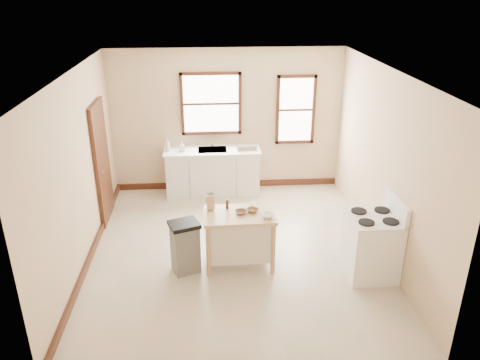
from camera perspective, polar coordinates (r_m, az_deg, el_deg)
name	(u,v)px	position (r m, az deg, el deg)	size (l,w,h in m)	color
floor	(235,250)	(7.49, -0.62, -8.55)	(5.00, 5.00, 0.00)	#B6AD91
ceiling	(234,72)	(6.47, -0.72, 13.03)	(5.00, 5.00, 0.00)	white
wall_back	(227,121)	(9.22, -1.62, 7.22)	(4.50, 0.04, 2.80)	#D5BB8C
wall_left	(78,172)	(7.10, -19.11, 0.87)	(0.04, 5.00, 2.80)	#D5BB8C
wall_right	(384,164)	(7.33, 17.18, 1.84)	(0.04, 5.00, 2.80)	#D5BB8C
window_main	(211,104)	(9.10, -3.55, 9.25)	(1.17, 0.06, 1.22)	#3E1510
window_side	(296,110)	(9.30, 6.80, 8.48)	(0.77, 0.06, 1.37)	#3E1510
door_left	(102,163)	(8.39, -16.48, 2.05)	(0.06, 0.90, 2.10)	#3E1510
baseboard_back	(228,184)	(9.65, -1.52, -0.50)	(4.50, 0.04, 0.12)	#3E1510
baseboard_left	(92,252)	(7.67, -17.59, -8.41)	(0.04, 5.00, 0.12)	#3E1510
sink_counter	(213,171)	(9.24, -3.33, 1.04)	(1.86, 0.62, 0.92)	silver
faucet	(212,141)	(9.21, -3.43, 4.75)	(0.03, 0.03, 0.22)	silver
soap_bottle_a	(168,145)	(9.04, -8.82, 4.20)	(0.09, 0.09, 0.24)	#B2B2B2
soap_bottle_b	(182,147)	(9.00, -7.08, 4.07)	(0.09, 0.09, 0.19)	#B2B2B2
dish_rack	(247,147)	(9.03, 0.81, 4.00)	(0.38, 0.29, 0.10)	silver
kitchen_island	(239,239)	(6.96, -0.08, -7.19)	(1.03, 0.65, 0.84)	tan
knife_block	(210,203)	(6.86, -3.64, -2.81)	(0.10, 0.10, 0.20)	#DFBF75
pepper_grinder	(227,204)	(6.86, -1.57, -2.97)	(0.04, 0.04, 0.15)	#402111
bowl_a	(241,212)	(6.76, 0.13, -3.92)	(0.17, 0.17, 0.04)	brown
bowl_b	(252,210)	(6.81, 1.53, -3.71)	(0.17, 0.17, 0.04)	brown
bowl_c	(268,216)	(6.65, 3.41, -4.37)	(0.17, 0.17, 0.05)	white
trash_bin	(185,247)	(6.86, -6.70, -8.10)	(0.41, 0.34, 0.79)	slate
gas_stove	(372,237)	(6.93, 15.77, -6.70)	(0.74, 0.75, 1.19)	white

